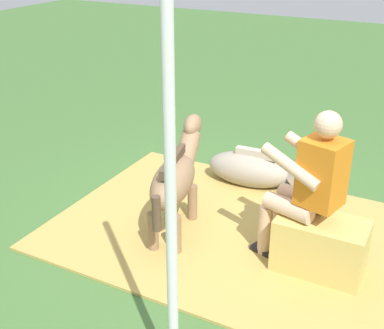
{
  "coord_description": "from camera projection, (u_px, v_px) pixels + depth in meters",
  "views": [
    {
      "loc": [
        -1.66,
        3.64,
        2.51
      ],
      "look_at": [
        0.29,
        -0.07,
        0.55
      ],
      "focal_mm": 47.8,
      "sensor_mm": 36.0,
      "label": 1
    }
  ],
  "objects": [
    {
      "name": "ground_plane",
      "position": [
        217.0,
        228.0,
        4.68
      ],
      "size": [
        24.0,
        24.0,
        0.0
      ],
      "primitive_type": "plane",
      "color": "#426B33"
    },
    {
      "name": "hay_patch",
      "position": [
        233.0,
        231.0,
        4.62
      ],
      "size": [
        3.17,
        2.3,
        0.02
      ],
      "primitive_type": "cube",
      "color": "tan",
      "rests_on": "ground"
    },
    {
      "name": "hay_bale",
      "position": [
        320.0,
        246.0,
        4.01
      ],
      "size": [
        0.69,
        0.41,
        0.46
      ],
      "primitive_type": "cube",
      "color": "tan",
      "rests_on": "ground"
    },
    {
      "name": "person_seated",
      "position": [
        307.0,
        183.0,
        3.88
      ],
      "size": [
        0.71,
        0.53,
        1.34
      ],
      "color": "#D8AD8C",
      "rests_on": "ground"
    },
    {
      "name": "pony_standing",
      "position": [
        176.0,
        177.0,
        4.43
      ],
      "size": [
        0.53,
        1.33,
        0.9
      ],
      "color": "#8C6B4C",
      "rests_on": "ground"
    },
    {
      "name": "pony_lying",
      "position": [
        257.0,
        170.0,
        5.35
      ],
      "size": [
        1.34,
        0.44,
        0.42
      ],
      "color": "gray",
      "rests_on": "ground"
    },
    {
      "name": "tent_pole_left",
      "position": [
        171.0,
        210.0,
        2.58
      ],
      "size": [
        0.06,
        0.06,
        2.42
      ],
      "primitive_type": "cylinder",
      "color": "silver",
      "rests_on": "ground"
    }
  ]
}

